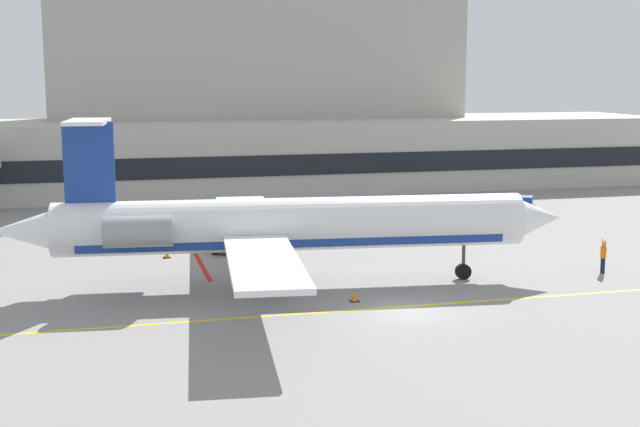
% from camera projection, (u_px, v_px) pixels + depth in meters
% --- Properties ---
extents(ground, '(120.00, 120.00, 0.11)m').
position_uv_depth(ground, '(410.00, 314.00, 42.34)').
color(ground, gray).
extents(terminal_building, '(72.20, 16.48, 20.80)m').
position_uv_depth(terminal_building, '(294.00, 108.00, 89.21)').
color(terminal_building, '#B7B2A8').
rests_on(terminal_building, ground).
extents(regional_jet, '(31.83, 26.77, 9.32)m').
position_uv_depth(regional_jet, '(282.00, 225.00, 47.17)').
color(regional_jet, white).
rests_on(regional_jet, ground).
extents(baggage_tug, '(2.88, 3.34, 1.87)m').
position_uv_depth(baggage_tug, '(87.00, 229.00, 60.42)').
color(baggage_tug, '#1E4CB2').
rests_on(baggage_tug, ground).
extents(pushback_tractor, '(3.15, 3.80, 1.86)m').
position_uv_depth(pushback_tractor, '(524.00, 207.00, 70.20)').
color(pushback_tractor, '#19389E').
rests_on(pushback_tractor, ground).
extents(belt_loader, '(3.31, 3.94, 2.00)m').
position_uv_depth(belt_loader, '(232.00, 239.00, 56.43)').
color(belt_loader, silver).
rests_on(belt_loader, ground).
extents(marshaller, '(0.34, 0.83, 2.02)m').
position_uv_depth(marshaller, '(603.00, 256.00, 50.59)').
color(marshaller, '#191E33').
rests_on(marshaller, ground).
extents(safety_cone_alpha, '(0.47, 0.47, 0.55)m').
position_uv_depth(safety_cone_alpha, '(167.00, 254.00, 54.91)').
color(safety_cone_alpha, orange).
rests_on(safety_cone_alpha, ground).
extents(safety_cone_bravo, '(0.47, 0.47, 0.55)m').
position_uv_depth(safety_cone_bravo, '(354.00, 297.00, 44.38)').
color(safety_cone_bravo, orange).
rests_on(safety_cone_bravo, ground).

